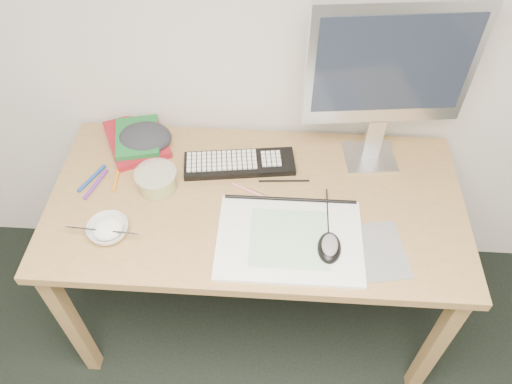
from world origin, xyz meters
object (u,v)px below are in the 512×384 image
(keyboard, at_px, (239,164))
(monitor, at_px, (390,70))
(desk, at_px, (256,215))
(sketchpad, at_px, (289,239))
(rice_bowl, at_px, (108,230))

(keyboard, height_order, monitor, monitor)
(desk, distance_m, sketchpad, 0.22)
(desk, bearing_deg, monitor, 29.90)
(sketchpad, height_order, rice_bowl, rice_bowl)
(monitor, distance_m, rice_bowl, 1.01)
(desk, height_order, monitor, monitor)
(sketchpad, bearing_deg, desk, 125.73)
(monitor, bearing_deg, desk, -156.63)
(desk, height_order, sketchpad, sketchpad)
(monitor, relative_size, rice_bowl, 4.66)
(keyboard, xyz_separation_m, rice_bowl, (-0.39, -0.33, 0.01))
(sketchpad, distance_m, keyboard, 0.37)
(keyboard, bearing_deg, rice_bowl, -147.65)
(keyboard, bearing_deg, monitor, 1.19)
(sketchpad, height_order, keyboard, keyboard)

